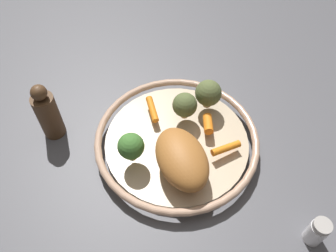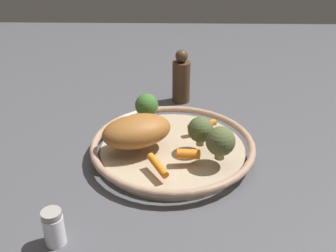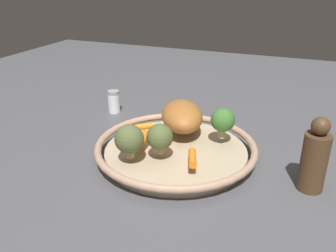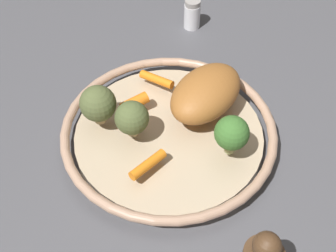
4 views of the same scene
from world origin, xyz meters
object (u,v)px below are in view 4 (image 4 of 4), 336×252
Objects in this scene: roast_chicken_piece at (206,93)px; broccoli_floret_small at (98,104)px; baby_carrot_left at (157,79)px; baby_carrot_near_rim at (135,103)px; salt_shaker at (192,14)px; broccoli_floret_edge at (232,133)px; broccoli_floret_mid at (132,118)px; serving_bowl at (169,133)px; baby_carrot_right at (148,165)px.

roast_chicken_piece is 0.17m from broccoli_floret_small.
broccoli_floret_small reaches higher than roast_chicken_piece.
baby_carrot_left is 0.13m from broccoli_floret_small.
salt_shaker is at bearing 131.88° from baby_carrot_near_rim.
baby_carrot_near_rim is 0.18m from broccoli_floret_edge.
broccoli_floret_mid reaches higher than baby_carrot_near_rim.
serving_bowl is 5.11× the size of broccoli_floret_edge.
salt_shaker is at bearing 144.36° from serving_bowl.
broccoli_floret_small is at bearing -54.84° from salt_shaker.
broccoli_floret_small is (-0.15, -0.15, -0.00)m from broccoli_floret_edge.
broccoli_floret_small is (-0.06, -0.09, 0.06)m from serving_bowl.
baby_carrot_left is 0.95× the size of broccoli_floret_edge.
roast_chicken_piece is 2.25× the size of baby_carrot_right.
salt_shaker reaches higher than baby_carrot_right.
baby_carrot_left is at bearing 107.92° from broccoli_floret_small.
baby_carrot_right is (0.12, -0.03, -0.00)m from baby_carrot_near_rim.
serving_bowl is 5.47× the size of salt_shaker.
broccoli_floret_mid reaches higher than baby_carrot_left.
broccoli_floret_small reaches higher than baby_carrot_near_rim.
baby_carrot_left is 1.01× the size of salt_shaker.
broccoli_floret_edge reaches higher than broccoli_floret_mid.
broccoli_floret_small reaches higher than broccoli_floret_mid.
broccoli_floret_mid is at bearing -26.91° from baby_carrot_near_rim.
salt_shaker is (-0.32, 0.25, -0.01)m from baby_carrot_right.
broccoli_floret_edge is (0.19, 0.03, 0.03)m from baby_carrot_left.
serving_bowl is 5.40× the size of baby_carrot_left.
broccoli_floret_mid reaches higher than baby_carrot_right.
baby_carrot_right is 1.02× the size of salt_shaker.
salt_shaker is at bearing 155.60° from roast_chicken_piece.
serving_bowl is at bearing -145.02° from broccoli_floret_edge.
roast_chicken_piece reaches higher than serving_bowl.
roast_chicken_piece is 0.10m from baby_carrot_left.
broccoli_floret_small reaches higher than baby_carrot_right.
broccoli_floret_edge is (0.03, 0.13, 0.03)m from baby_carrot_right.
roast_chicken_piece reaches higher than salt_shaker.
baby_carrot_left is at bearing 122.18° from baby_carrot_near_rim.
broccoli_floret_small is at bearing -72.08° from baby_carrot_left.
baby_carrot_near_rim is at bearing -57.82° from baby_carrot_left.
baby_carrot_right is at bearing -6.10° from broccoli_floret_mid.
roast_chicken_piece is 2.31× the size of broccoli_floret_mid.
roast_chicken_piece is 2.29× the size of salt_shaker.
broccoli_floret_mid is (0.00, -0.13, 0.00)m from roast_chicken_piece.
broccoli_floret_edge reaches higher than serving_bowl.
salt_shaker is (-0.20, 0.28, -0.04)m from broccoli_floret_small.
baby_carrot_right is at bearing -102.38° from broccoli_floret_edge.
serving_bowl is 0.11m from baby_carrot_left.
broccoli_floret_small is 0.34m from salt_shaker.
baby_carrot_left is (-0.04, 0.06, -0.00)m from baby_carrot_near_rim.
baby_carrot_near_rim is (-0.06, -0.03, 0.03)m from serving_bowl.
baby_carrot_left is 0.22m from salt_shaker.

